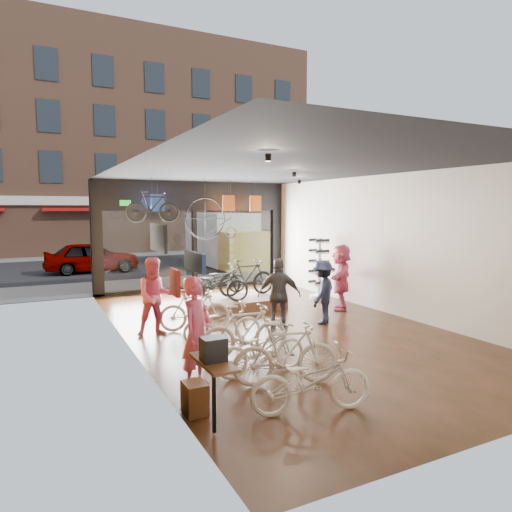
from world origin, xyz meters
TOP-DOWN VIEW (x-y plane):
  - ground_plane at (0.00, 0.00)m, footprint 7.00×12.00m
  - ceiling at (0.00, 0.00)m, footprint 7.00×12.00m
  - wall_left at (-3.52, 0.00)m, footprint 0.04×12.00m
  - wall_right at (3.52, 0.00)m, footprint 0.04×12.00m
  - storefront at (0.00, 6.00)m, footprint 7.00×0.26m
  - exit_sign at (-2.40, 5.88)m, footprint 0.35×0.06m
  - street_road at (0.00, 15.00)m, footprint 30.00×18.00m
  - sidewalk_near at (0.00, 7.20)m, footprint 30.00×2.40m
  - sidewalk_far at (0.00, 19.00)m, footprint 30.00×2.00m
  - opposite_building at (0.00, 21.50)m, footprint 26.00×5.00m
  - street_car at (-2.80, 12.00)m, footprint 4.05×1.63m
  - box_truck at (3.44, 11.00)m, footprint 2.23×6.69m
  - floor_bike_0 at (-1.81, -4.33)m, footprint 1.87×1.02m
  - floor_bike_1 at (-1.61, -3.28)m, footprint 1.82×0.96m
  - floor_bike_2 at (-1.74, -2.67)m, footprint 1.70×0.61m
  - floor_bike_3 at (-1.63, -1.75)m, footprint 1.80×0.67m
  - floor_bike_4 at (-1.69, -0.73)m, footprint 1.74×0.89m
  - floor_bike_5 at (-1.86, 0.56)m, footprint 1.72×0.84m
  - display_platform at (0.08, 2.45)m, footprint 2.40×1.80m
  - display_bike_left at (-0.75, 2.02)m, footprint 1.91×1.03m
  - display_bike_mid at (0.43, 2.53)m, footprint 1.81×0.55m
  - display_bike_right at (-0.22, 3.02)m, footprint 1.76×0.76m
  - customer_0 at (-2.94, -2.72)m, footprint 0.78×0.76m
  - customer_1 at (-2.78, 0.59)m, footprint 0.89×0.71m
  - customer_2 at (-0.09, -0.36)m, footprint 1.08×0.89m
  - customer_3 at (1.23, -0.23)m, footprint 1.18×1.09m
  - customer_5 at (2.62, 0.89)m, footprint 1.48×1.72m
  - sunglasses_rack at (2.95, 2.49)m, footprint 0.63×0.54m
  - wall_merch at (-3.38, -3.50)m, footprint 0.40×2.40m
  - penny_farthing at (0.14, 4.44)m, footprint 1.70×0.06m
  - hung_bike at (-1.91, 4.20)m, footprint 1.64×0.82m
  - jersey_left at (-1.49, 5.20)m, footprint 0.45×0.03m
  - jersey_mid at (1.00, 5.20)m, footprint 0.45×0.03m
  - jersey_right at (2.04, 5.20)m, footprint 0.45×0.03m

SIDE VIEW (x-z plane):
  - ground_plane at x=0.00m, z-range -0.04..0.00m
  - street_road at x=0.00m, z-range -0.02..0.00m
  - sidewalk_near at x=0.00m, z-range 0.00..0.12m
  - sidewalk_far at x=0.00m, z-range 0.00..0.12m
  - display_platform at x=0.08m, z-range 0.00..0.30m
  - floor_bike_4 at x=-1.69m, z-range 0.00..0.87m
  - floor_bike_2 at x=-1.74m, z-range 0.00..0.89m
  - floor_bike_0 at x=-1.81m, z-range 0.00..0.93m
  - floor_bike_5 at x=-1.86m, z-range 0.00..1.00m
  - floor_bike_1 at x=-1.61m, z-range 0.00..1.05m
  - floor_bike_3 at x=-1.63m, z-range 0.00..1.06m
  - street_car at x=-2.80m, z-range 0.00..1.38m
  - display_bike_right at x=-0.22m, z-range 0.30..1.20m
  - display_bike_left at x=-0.75m, z-range 0.30..1.25m
  - customer_3 at x=1.23m, z-range 0.00..1.59m
  - display_bike_mid at x=0.43m, z-range 0.30..1.38m
  - customer_2 at x=-0.09m, z-range 0.00..1.72m
  - customer_1 at x=-2.78m, z-range 0.00..1.78m
  - customer_0 at x=-2.94m, z-range 0.00..1.81m
  - customer_5 at x=2.62m, z-range 0.00..1.87m
  - sunglasses_rack at x=2.95m, z-range 0.00..1.94m
  - wall_merch at x=-3.38m, z-range 0.00..2.60m
  - box_truck at x=3.44m, z-range 0.00..2.64m
  - wall_left at x=-3.52m, z-range 0.00..3.80m
  - wall_right at x=3.52m, z-range 0.00..3.80m
  - storefront at x=0.00m, z-range 0.00..3.80m
  - penny_farthing at x=0.14m, z-range 1.82..3.18m
  - hung_bike at x=-1.91m, z-range 2.45..3.40m
  - exit_sign at x=-2.40m, z-range 2.96..3.14m
  - jersey_left at x=-1.49m, z-range 2.77..3.32m
  - jersey_mid at x=1.00m, z-range 2.77..3.32m
  - jersey_right at x=2.04m, z-range 2.77..3.32m
  - ceiling at x=0.00m, z-range 3.80..3.84m
  - opposite_building at x=0.00m, z-range 0.00..14.00m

